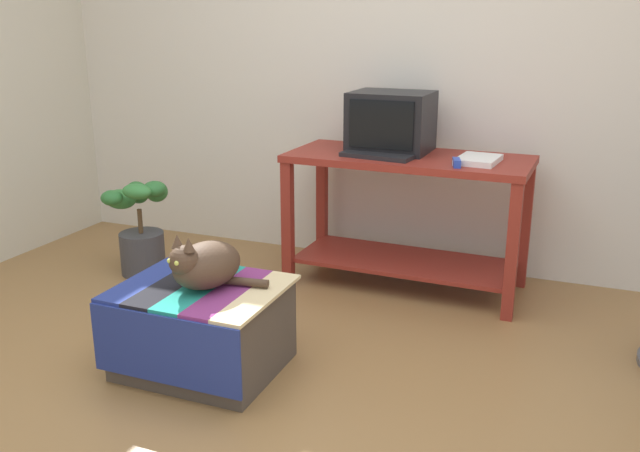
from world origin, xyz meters
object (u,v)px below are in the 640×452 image
object	(u,v)px
desk	(407,199)
cat	(204,264)
tv_monitor	(391,122)
keyboard	(377,156)
stapler	(457,163)
potted_plant	(140,229)
ottoman_with_blanket	(202,328)
book	(478,160)

from	to	relation	value
desk	cat	distance (m)	1.43
tv_monitor	cat	world-z (taller)	tv_monitor
keyboard	stapler	distance (m)	0.46
desk	potted_plant	distance (m)	1.63
desk	potted_plant	world-z (taller)	desk
ottoman_with_blanket	cat	size ratio (longest dim) A/B	1.69
book	potted_plant	size ratio (longest dim) A/B	0.47
potted_plant	cat	bearing A→B (deg)	-41.88
tv_monitor	ottoman_with_blanket	distance (m)	1.65
desk	ottoman_with_blanket	size ratio (longest dim) A/B	1.95
keyboard	desk	bearing A→B (deg)	48.83
keyboard	cat	world-z (taller)	keyboard
tv_monitor	cat	xyz separation A→B (m)	(-0.41, -1.41, -0.44)
desk	ottoman_with_blanket	world-z (taller)	desk
tv_monitor	stapler	bearing A→B (deg)	-31.59
ottoman_with_blanket	stapler	size ratio (longest dim) A/B	6.39
potted_plant	tv_monitor	bearing A→B (deg)	19.04
ottoman_with_blanket	desk	bearing A→B (deg)	66.53
ottoman_with_blanket	potted_plant	size ratio (longest dim) A/B	1.20
tv_monitor	keyboard	bearing A→B (deg)	-91.80
keyboard	book	bearing A→B (deg)	15.26
tv_monitor	book	size ratio (longest dim) A/B	1.66
cat	potted_plant	bearing A→B (deg)	154.81
desk	keyboard	size ratio (longest dim) A/B	3.42
book	cat	world-z (taller)	book
stapler	desk	bearing A→B (deg)	131.46
keyboard	potted_plant	world-z (taller)	keyboard
desk	ottoman_with_blanket	xyz separation A→B (m)	(-0.57, -1.32, -0.33)
keyboard	stapler	size ratio (longest dim) A/B	3.64
desk	book	bearing A→B (deg)	-6.34
desk	book	xyz separation A→B (m)	(0.40, -0.05, 0.27)
tv_monitor	ottoman_with_blanket	xyz separation A→B (m)	(-0.44, -1.41, -0.75)
book	potted_plant	xyz separation A→B (m)	(-1.96, -0.35, -0.51)
keyboard	ottoman_with_blanket	size ratio (longest dim) A/B	0.57
tv_monitor	potted_plant	distance (m)	1.65
tv_monitor	potted_plant	bearing A→B (deg)	-159.60
potted_plant	desk	bearing A→B (deg)	14.46
tv_monitor	book	xyz separation A→B (m)	(0.53, -0.14, -0.15)
cat	stapler	distance (m)	1.44
tv_monitor	book	world-z (taller)	tv_monitor
book	desk	bearing A→B (deg)	177.52
desk	ottoman_with_blanket	bearing A→B (deg)	-112.10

